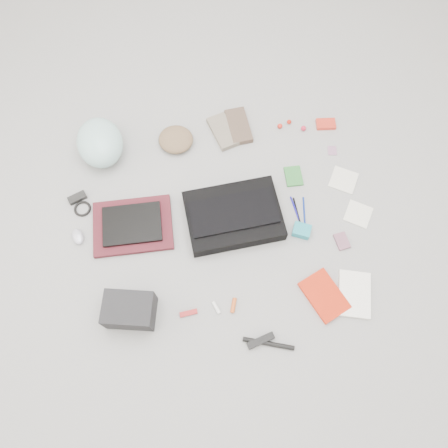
{
  "coord_description": "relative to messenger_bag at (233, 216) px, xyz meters",
  "views": [
    {
      "loc": [
        -0.11,
        -0.83,
        2.09
      ],
      "look_at": [
        0.0,
        0.0,
        0.05
      ],
      "focal_mm": 35.0,
      "sensor_mm": 36.0,
      "label": 1
    }
  ],
  "objects": [
    {
      "name": "accordion_wallet",
      "position": [
        0.33,
        -0.12,
        -0.02
      ],
      "size": [
        0.11,
        0.1,
        0.04
      ],
      "primitive_type": "cube",
      "rotation": [
        0.0,
        0.0,
        -0.42
      ],
      "color": "teal",
      "rests_on": "ground_plane"
    },
    {
      "name": "multitool",
      "position": [
        -0.28,
        -0.46,
        -0.03
      ],
      "size": [
        0.09,
        0.03,
        0.01
      ],
      "primitive_type": "cube",
      "rotation": [
        0.0,
        0.0,
        0.1
      ],
      "color": "maroon",
      "rests_on": "ground_plane"
    },
    {
      "name": "notepad",
      "position": [
        0.36,
        0.2,
        -0.03
      ],
      "size": [
        0.09,
        0.12,
        0.01
      ],
      "primitive_type": "cube",
      "rotation": [
        0.0,
        0.0,
        -0.02
      ],
      "color": "#2B6F30",
      "rests_on": "ground_plane"
    },
    {
      "name": "laptop",
      "position": [
        -0.52,
        0.03,
        -0.0
      ],
      "size": [
        0.3,
        0.22,
        0.02
      ],
      "primitive_type": "cube",
      "rotation": [
        0.0,
        0.0,
        -0.01
      ],
      "color": "black",
      "rests_on": "laptop_sleeve"
    },
    {
      "name": "stamp_sheet",
      "position": [
        0.6,
        0.33,
        -0.04
      ],
      "size": [
        0.06,
        0.06,
        0.0
      ],
      "primitive_type": "cube",
      "rotation": [
        0.0,
        0.0,
        -0.16
      ],
      "color": "#A56F94",
      "rests_on": "ground_plane"
    },
    {
      "name": "mitten_right",
      "position": [
        0.11,
        0.55,
        -0.02
      ],
      "size": [
        0.13,
        0.24,
        0.03
      ],
      "primitive_type": "cube",
      "rotation": [
        0.0,
        0.0,
        0.09
      ],
      "color": "brown",
      "rests_on": "ground_plane"
    },
    {
      "name": "lollipop_c",
      "position": [
        0.47,
        0.49,
        -0.03
      ],
      "size": [
        0.03,
        0.03,
        0.03
      ],
      "primitive_type": "sphere",
      "rotation": [
        0.0,
        0.0,
        0.2
      ],
      "color": "red",
      "rests_on": "ground_plane"
    },
    {
      "name": "power_brick",
      "position": [
        -0.8,
        0.23,
        -0.03
      ],
      "size": [
        0.1,
        0.07,
        0.03
      ],
      "primitive_type": "cube",
      "rotation": [
        0.0,
        0.0,
        0.38
      ],
      "color": "black",
      "rests_on": "ground_plane"
    },
    {
      "name": "camera_bag",
      "position": [
        -0.55,
        -0.42,
        0.03
      ],
      "size": [
        0.25,
        0.2,
        0.15
      ],
      "primitive_type": "cube",
      "rotation": [
        0.0,
        0.0,
        -0.2
      ],
      "color": "#242427",
      "rests_on": "ground_plane"
    },
    {
      "name": "u_lock",
      "position": [
        0.04,
        -0.63,
        -0.03
      ],
      "size": [
        0.14,
        0.07,
        0.03
      ],
      "primitive_type": "cube",
      "rotation": [
        0.0,
        0.0,
        0.27
      ],
      "color": "black",
      "rests_on": "ground_plane"
    },
    {
      "name": "book_red",
      "position": [
        0.38,
        -0.46,
        -0.03
      ],
      "size": [
        0.23,
        0.27,
        0.02
      ],
      "primitive_type": "cube",
      "rotation": [
        0.0,
        0.0,
        0.41
      ],
      "color": "red",
      "rests_on": "ground_plane"
    },
    {
      "name": "pen_blue",
      "position": [
        0.33,
        0.01,
        -0.04
      ],
      "size": [
        0.03,
        0.15,
        0.01
      ],
      "primitive_type": "cylinder",
      "rotation": [
        1.57,
        0.0,
        0.13
      ],
      "color": "#140E95",
      "rests_on": "ground_plane"
    },
    {
      "name": "mouse",
      "position": [
        -0.8,
        0.0,
        -0.02
      ],
      "size": [
        0.08,
        0.1,
        0.03
      ],
      "primitive_type": "ellipsoid",
      "rotation": [
        0.0,
        0.0,
        0.28
      ],
      "color": "#B4B3C6",
      "rests_on": "ground_plane"
    },
    {
      "name": "messenger_bag",
      "position": [
        0.0,
        0.0,
        0.0
      ],
      "size": [
        0.5,
        0.37,
        0.08
      ],
      "primitive_type": "cube",
      "rotation": [
        0.0,
        0.0,
        0.07
      ],
      "color": "black",
      "rests_on": "ground_plane"
    },
    {
      "name": "cable_coil",
      "position": [
        -0.78,
        0.16,
        -0.03
      ],
      "size": [
        0.11,
        0.11,
        0.01
      ],
      "primitive_type": "torus",
      "rotation": [
        0.0,
        0.0,
        -0.3
      ],
      "color": "black",
      "rests_on": "ground_plane"
    },
    {
      "name": "book_white",
      "position": [
        0.52,
        -0.48,
        -0.03
      ],
      "size": [
        0.2,
        0.26,
        0.02
      ],
      "primitive_type": "cube",
      "rotation": [
        0.0,
        0.0,
        -0.26
      ],
      "color": "white",
      "rests_on": "ground_plane"
    },
    {
      "name": "toiletry_tube_white",
      "position": [
        -0.15,
        -0.45,
        -0.03
      ],
      "size": [
        0.04,
        0.07,
        0.02
      ],
      "primitive_type": "cylinder",
      "rotation": [
        1.57,
        0.0,
        0.37
      ],
      "color": "silver",
      "rests_on": "ground_plane"
    },
    {
      "name": "napkin_top",
      "position": [
        0.62,
        0.14,
        -0.04
      ],
      "size": [
        0.18,
        0.18,
        0.01
      ],
      "primitive_type": "cube",
      "rotation": [
        0.0,
        0.0,
        1.05
      ],
      "color": "silver",
      "rests_on": "ground_plane"
    },
    {
      "name": "ground_plane",
      "position": [
        -0.05,
        -0.04,
        -0.04
      ],
      "size": [
        4.0,
        4.0,
        0.0
      ],
      "primitive_type": "plane",
      "color": "gray"
    },
    {
      "name": "pen_black",
      "position": [
        0.34,
        -0.0,
        -0.04
      ],
      "size": [
        0.02,
        0.16,
        0.01
      ],
      "primitive_type": "cylinder",
      "rotation": [
        1.57,
        0.0,
        0.04
      ],
      "color": "black",
      "rests_on": "ground_plane"
    },
    {
      "name": "beanie",
      "position": [
        -0.25,
        0.5,
        -0.01
      ],
      "size": [
        0.24,
        0.24,
        0.07
      ],
      "primitive_type": "ellipsoid",
      "rotation": [
        0.0,
        0.0,
        -0.34
      ],
      "color": "brown",
      "rests_on": "ground_plane"
    },
    {
      "name": "toiletry_tube_orange",
      "position": [
        -0.07,
        -0.45,
        -0.03
      ],
      "size": [
        0.04,
        0.07,
        0.02
      ],
      "primitive_type": "cylinder",
      "rotation": [
        1.57,
        0.0,
        -0.33
      ],
      "color": "#C6511E",
      "rests_on": "ground_plane"
    },
    {
      "name": "lollipop_b",
      "position": [
        0.4,
        0.55,
        -0.03
      ],
      "size": [
        0.03,
        0.03,
        0.03
      ],
      "primitive_type": "sphere",
      "rotation": [
        0.0,
        0.0,
        -0.43
      ],
      "color": "#AE190C",
      "rests_on": "ground_plane"
    },
    {
      "name": "lollipop_a",
      "position": [
        0.34,
        0.52,
        -0.03
      ],
      "size": [
        0.03,
        0.03,
        0.03
      ],
      "primitive_type": "sphere",
      "rotation": [
        0.0,
        0.0,
        0.12
      ],
      "color": "red",
      "rests_on": "ground_plane"
    },
    {
      "name": "bag_flap",
      "position": [
        0.0,
        -0.0,
        0.05
      ],
      "size": [
        0.45,
        0.23,
        0.01
      ],
      "primitive_type": "cube",
      "rotation": [
        0.0,
        0.0,
        0.07
      ],
      "color": "black",
      "rests_on": "messenger_bag"
    },
    {
      "name": "bike_helmet",
      "position": [
        -0.65,
        0.5,
        0.05
      ],
      "size": [
        0.29,
        0.34,
        0.18
      ],
      "primitive_type": "ellipsoid",
      "rotation": [
        0.0,
        0.0,
        0.16
      ],
      "color": "#ADDFDF",
      "rests_on": "ground_plane"
    },
    {
      "name": "bike_pump",
      "position": [
        0.07,
        -0.65,
        -0.03
      ],
      "size": [
        0.24,
        0.1,
        0.02
      ],
      "primitive_type": "cylinder",
      "rotation": [
        0.0,
        1.57,
        -0.31
      ],
      "color": "black",
      "rests_on": "ground_plane"
    },
    {
      "name": "napkin_bottom",
      "position": [
        0.65,
        -0.06,
        -0.04
      ],
      "size": [
        0.17,
        0.17,
        0.01
      ],
      "primitive_type": "cube",
      "rotation": [
        0.0,
        0.0,
        1.02
      ],
      "color": "silver",
      "rests_on": "ground_plane"
    },
    {
      "name": "card_deck",
      "position": [
        0.53,
        -0.2,
        -0.03
      ],
      "size": [
        0.07,
        0.1,
        0.02
      ],
      "primitive_type": "cube",
      "rotation": [
        0.0,
        0.0,
        0.15
      ],
      "color": "#8B586D",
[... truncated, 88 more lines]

